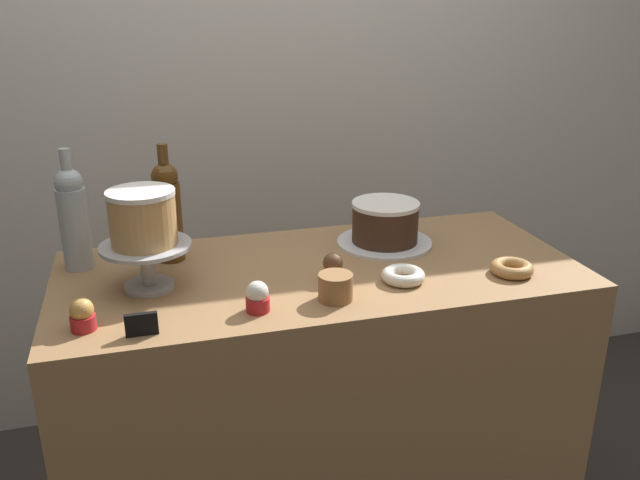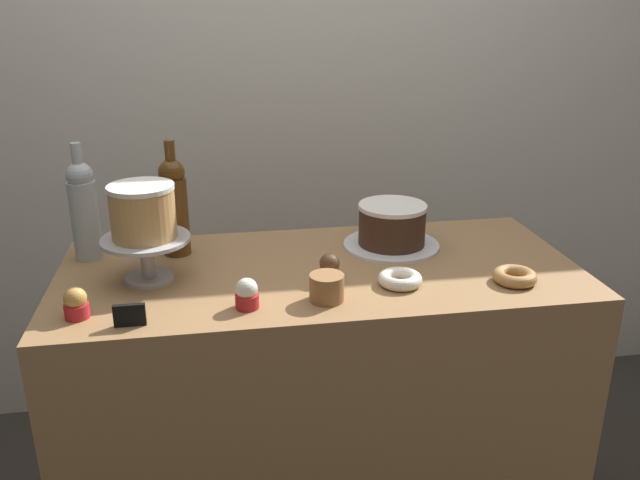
{
  "view_description": "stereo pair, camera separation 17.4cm",
  "coord_description": "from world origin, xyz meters",
  "views": [
    {
      "loc": [
        -0.44,
        -1.57,
        1.63
      ],
      "look_at": [
        0.0,
        0.0,
        1.02
      ],
      "focal_mm": 36.82,
      "sensor_mm": 36.0,
      "label": 1
    },
    {
      "loc": [
        -0.27,
        -1.6,
        1.63
      ],
      "look_at": [
        0.0,
        0.0,
        1.02
      ],
      "focal_mm": 36.82,
      "sensor_mm": 36.0,
      "label": 2
    }
  ],
  "objects": [
    {
      "name": "back_wall",
      "position": [
        0.0,
        0.89,
        1.3
      ],
      "size": [
        6.0,
        0.05,
        2.6
      ],
      "color": "silver",
      "rests_on": "ground_plane"
    },
    {
      "name": "silver_serving_platter",
      "position": [
        0.23,
        0.12,
        0.94
      ],
      "size": [
        0.28,
        0.28,
        0.01
      ],
      "color": "white",
      "rests_on": "display_counter"
    },
    {
      "name": "cupcake_caramel",
      "position": [
        -0.59,
        -0.19,
        0.97
      ],
      "size": [
        0.06,
        0.06,
        0.07
      ],
      "color": "red",
      "rests_on": "display_counter"
    },
    {
      "name": "donut_maple",
      "position": [
        0.48,
        -0.18,
        0.95
      ],
      "size": [
        0.11,
        0.11,
        0.03
      ],
      "color": "#B27F47",
      "rests_on": "display_counter"
    },
    {
      "name": "cupcake_chocolate",
      "position": [
        0.01,
        -0.09,
        0.97
      ],
      "size": [
        0.06,
        0.06,
        0.07
      ],
      "color": "gold",
      "rests_on": "display_counter"
    },
    {
      "name": "price_sign_chalkboard",
      "position": [
        -0.47,
        -0.26,
        0.96
      ],
      "size": [
        0.07,
        0.01,
        0.05
      ],
      "color": "black",
      "rests_on": "display_counter"
    },
    {
      "name": "donut_sugar",
      "position": [
        0.18,
        -0.14,
        0.95
      ],
      "size": [
        0.11,
        0.11,
        0.03
      ],
      "color": "silver",
      "rests_on": "display_counter"
    },
    {
      "name": "wine_bottle_amber",
      "position": [
        -0.38,
        0.17,
        1.08
      ],
      "size": [
        0.08,
        0.08,
        0.33
      ],
      "color": "#5B3814",
      "rests_on": "display_counter"
    },
    {
      "name": "cupcake_vanilla",
      "position": [
        -0.21,
        -0.21,
        0.97
      ],
      "size": [
        0.06,
        0.06,
        0.07
      ],
      "color": "red",
      "rests_on": "display_counter"
    },
    {
      "name": "display_counter",
      "position": [
        0.0,
        0.0,
        0.47
      ],
      "size": [
        1.39,
        0.63,
        0.94
      ],
      "color": "#997047",
      "rests_on": "ground_plane"
    },
    {
      "name": "white_layer_cake",
      "position": [
        -0.45,
        -0.01,
        1.12
      ],
      "size": [
        0.16,
        0.16,
        0.14
      ],
      "color": "tan",
      "rests_on": "cake_stand_pedestal"
    },
    {
      "name": "cake_stand_pedestal",
      "position": [
        -0.45,
        -0.01,
        1.02
      ],
      "size": [
        0.22,
        0.22,
        0.12
      ],
      "color": "#B2B2B7",
      "rests_on": "display_counter"
    },
    {
      "name": "cookie_stack",
      "position": [
        -0.02,
        -0.2,
        0.97
      ],
      "size": [
        0.08,
        0.08,
        0.07
      ],
      "color": "olive",
      "rests_on": "display_counter"
    },
    {
      "name": "wine_bottle_clear",
      "position": [
        -0.62,
        0.18,
        1.08
      ],
      "size": [
        0.08,
        0.08,
        0.33
      ],
      "color": "#B2BCC1",
      "rests_on": "display_counter"
    },
    {
      "name": "chocolate_round_cake",
      "position": [
        0.23,
        0.12,
        1.01
      ],
      "size": [
        0.2,
        0.2,
        0.12
      ],
      "color": "#3D2619",
      "rests_on": "silver_serving_platter"
    }
  ]
}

